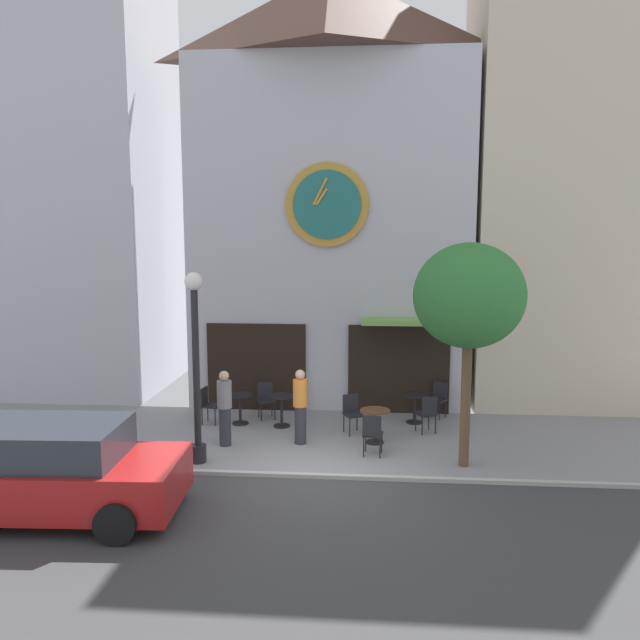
% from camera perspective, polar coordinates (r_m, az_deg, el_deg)
% --- Properties ---
extents(ground_plane, '(28.03, 9.90, 0.13)m').
position_cam_1_polar(ground_plane, '(11.58, -0.65, -15.46)').
color(ground_plane, gray).
extents(clock_building, '(7.44, 3.29, 11.35)m').
position_cam_1_polar(clock_building, '(16.64, 0.95, 12.31)').
color(clock_building, '#B2B2BC').
rests_on(clock_building, ground_plane).
extents(neighbor_building_left, '(5.66, 4.48, 15.61)m').
position_cam_1_polar(neighbor_building_left, '(20.17, -22.86, 16.50)').
color(neighbor_building_left, '#B2B2BC').
rests_on(neighbor_building_left, ground_plane).
extents(neighbor_building_right, '(6.03, 3.57, 15.21)m').
position_cam_1_polar(neighbor_building_right, '(18.51, 23.81, 16.67)').
color(neighbor_building_right, beige).
rests_on(neighbor_building_right, ground_plane).
extents(street_lamp, '(0.36, 0.36, 3.87)m').
position_cam_1_polar(street_lamp, '(12.39, -11.55, -4.39)').
color(street_lamp, black).
rests_on(street_lamp, ground_plane).
extents(street_tree, '(2.16, 1.94, 4.45)m').
position_cam_1_polar(street_tree, '(12.08, 13.82, 2.11)').
color(street_tree, brown).
rests_on(street_tree, ground_plane).
extents(cafe_table_center, '(0.61, 0.61, 0.74)m').
position_cam_1_polar(cafe_table_center, '(15.10, -7.51, -7.88)').
color(cafe_table_center, black).
rests_on(cafe_table_center, ground_plane).
extents(cafe_table_center_right, '(0.65, 0.65, 0.77)m').
position_cam_1_polar(cafe_table_center_right, '(14.79, -3.63, -8.02)').
color(cafe_table_center_right, black).
rests_on(cafe_table_center_right, ground_plane).
extents(cafe_table_near_curb, '(0.67, 0.67, 0.75)m').
position_cam_1_polar(cafe_table_near_curb, '(13.69, 5.18, -9.35)').
color(cafe_table_near_curb, black).
rests_on(cafe_table_near_curb, ground_plane).
extents(cafe_table_center_left, '(0.62, 0.62, 0.72)m').
position_cam_1_polar(cafe_table_center_left, '(15.23, 8.87, -7.81)').
color(cafe_table_center_left, black).
rests_on(cafe_table_center_left, ground_plane).
extents(cafe_chair_left_end, '(0.46, 0.46, 0.90)m').
position_cam_1_polar(cafe_chair_left_end, '(15.25, -10.48, -7.61)').
color(cafe_chair_left_end, black).
rests_on(cafe_chair_left_end, ground_plane).
extents(cafe_chair_near_tree, '(0.52, 0.52, 0.90)m').
position_cam_1_polar(cafe_chair_near_tree, '(14.47, 10.06, -8.44)').
color(cafe_chair_near_tree, black).
rests_on(cafe_chair_near_tree, ground_plane).
extents(cafe_chair_facing_street, '(0.44, 0.44, 0.90)m').
position_cam_1_polar(cafe_chair_facing_street, '(12.88, 4.95, -10.41)').
color(cafe_chair_facing_street, black).
rests_on(cafe_chair_facing_street, ground_plane).
extents(cafe_chair_facing_wall, '(0.55, 0.55, 0.90)m').
position_cam_1_polar(cafe_chair_facing_wall, '(15.82, 11.05, -7.07)').
color(cafe_chair_facing_wall, black).
rests_on(cafe_chair_facing_wall, ground_plane).
extents(cafe_chair_right_end, '(0.52, 0.52, 0.90)m').
position_cam_1_polar(cafe_chair_right_end, '(15.52, -5.10, -7.24)').
color(cafe_chair_right_end, black).
rests_on(cafe_chair_right_end, ground_plane).
extents(cafe_chair_outer, '(0.54, 0.54, 0.90)m').
position_cam_1_polar(cafe_chair_outer, '(14.34, 3.03, -8.48)').
color(cafe_chair_outer, black).
rests_on(cafe_chair_outer, ground_plane).
extents(pedestrian_orange, '(0.43, 0.43, 1.67)m').
position_cam_1_polar(pedestrian_orange, '(13.51, -1.86, -8.04)').
color(pedestrian_orange, '#2D2D38').
rests_on(pedestrian_orange, ground_plane).
extents(pedestrian_grey, '(0.45, 0.45, 1.67)m').
position_cam_1_polar(pedestrian_grey, '(13.55, -8.94, -8.08)').
color(pedestrian_grey, '#2D2D38').
rests_on(pedestrian_grey, ground_plane).
extents(parked_car_red, '(4.38, 2.18, 1.55)m').
position_cam_1_polar(parked_car_red, '(11.13, -24.09, -12.80)').
color(parked_car_red, maroon).
rests_on(parked_car_red, ground_plane).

